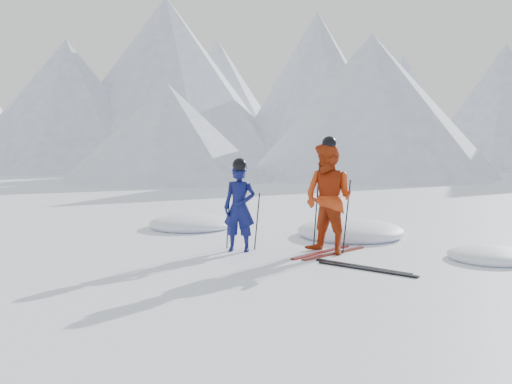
% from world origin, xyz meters
% --- Properties ---
extents(ground, '(160.00, 160.00, 0.00)m').
position_xyz_m(ground, '(0.00, 0.00, 0.00)').
color(ground, white).
rests_on(ground, ground).
extents(skier_blue, '(0.65, 0.49, 1.62)m').
position_xyz_m(skier_blue, '(-2.00, 0.35, 0.81)').
color(skier_blue, '#0C124B').
rests_on(skier_blue, ground).
extents(skier_red, '(1.20, 1.08, 2.02)m').
position_xyz_m(skier_red, '(-0.41, 0.73, 1.01)').
color(skier_red, '#AE330D').
rests_on(skier_red, ground).
extents(pole_blue_left, '(0.11, 0.08, 1.08)m').
position_xyz_m(pole_blue_left, '(-2.30, 0.50, 0.54)').
color(pole_blue_left, black).
rests_on(pole_blue_left, ground).
extents(pole_blue_right, '(0.11, 0.07, 1.08)m').
position_xyz_m(pole_blue_right, '(-1.75, 0.60, 0.54)').
color(pole_blue_right, black).
rests_on(pole_blue_right, ground).
extents(pole_red_left, '(0.13, 0.10, 1.34)m').
position_xyz_m(pole_red_left, '(-0.71, 0.98, 0.67)').
color(pole_red_left, black).
rests_on(pole_red_left, ground).
extents(pole_red_right, '(0.13, 0.09, 1.34)m').
position_xyz_m(pole_red_right, '(-0.11, 0.88, 0.67)').
color(pole_red_right, black).
rests_on(pole_red_right, ground).
extents(ski_worn_left, '(0.68, 1.62, 0.03)m').
position_xyz_m(ski_worn_left, '(-0.53, 0.73, 0.01)').
color(ski_worn_left, black).
rests_on(ski_worn_left, ground).
extents(ski_worn_right, '(0.79, 1.58, 0.03)m').
position_xyz_m(ski_worn_right, '(-0.29, 0.73, 0.01)').
color(ski_worn_right, black).
rests_on(ski_worn_right, ground).
extents(ski_loose_a, '(1.64, 0.64, 0.03)m').
position_xyz_m(ski_loose_a, '(0.37, -0.20, 0.01)').
color(ski_loose_a, black).
rests_on(ski_loose_a, ground).
extents(ski_loose_b, '(1.65, 0.58, 0.03)m').
position_xyz_m(ski_loose_b, '(0.47, -0.35, 0.01)').
color(ski_loose_b, black).
rests_on(ski_loose_b, ground).
extents(snow_lumps, '(8.25, 3.39, 0.50)m').
position_xyz_m(snow_lumps, '(-1.44, 2.52, 0.00)').
color(snow_lumps, white).
rests_on(snow_lumps, ground).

